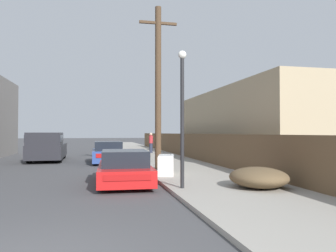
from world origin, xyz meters
TOP-DOWN VIEW (x-y plane):
  - sidewalk_curb at (5.30, 23.50)m, footprint 4.20×63.00m
  - discarded_fridge at (3.81, 8.53)m, footprint 0.97×1.66m
  - parked_sports_car_red at (2.00, 7.22)m, footprint 1.99×4.54m
  - car_parked_mid at (1.71, 15.57)m, footprint 1.84×4.24m
  - pickup_truck at (-2.08, 17.59)m, footprint 2.19×5.71m
  - utility_pole at (3.86, 10.56)m, footprint 1.80×0.29m
  - street_lamp at (3.61, 5.18)m, footprint 0.26×0.26m
  - brush_pile at (5.95, 4.74)m, footprint 1.79×1.99m
  - wooden_fence at (7.25, 18.52)m, footprint 0.08×38.86m
  - building_right_house at (11.15, 14.80)m, footprint 6.00×15.34m
  - pedestrian at (5.55, 22.84)m, footprint 0.34×0.34m

SIDE VIEW (x-z plane):
  - sidewalk_curb at x=5.30m, z-range 0.00..0.12m
  - brush_pile at x=5.95m, z-range 0.12..0.76m
  - discarded_fridge at x=3.81m, z-range 0.11..0.92m
  - parked_sports_car_red at x=2.00m, z-range -0.05..1.16m
  - car_parked_mid at x=1.71m, z-range -0.04..1.26m
  - pickup_truck at x=-2.08m, z-range 0.00..1.84m
  - wooden_fence at x=7.25m, z-range 0.12..1.76m
  - pedestrian at x=5.55m, z-range 0.14..1.85m
  - building_right_house at x=11.15m, z-range 0.00..4.50m
  - street_lamp at x=3.61m, z-range 0.49..4.75m
  - utility_pole at x=3.86m, z-range 0.24..7.93m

